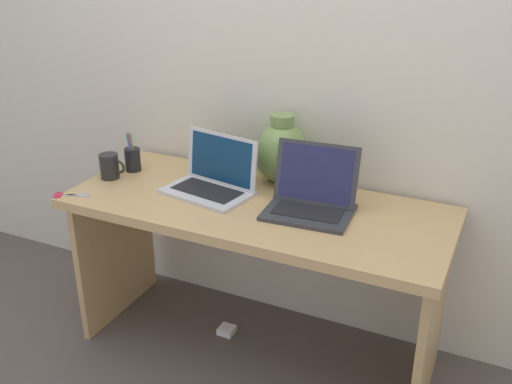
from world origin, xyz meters
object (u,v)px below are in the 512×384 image
(coffee_mug, at_px, (110,166))
(scissors, at_px, (65,195))
(power_brick, at_px, (227,330))
(laptop_left, at_px, (214,177))
(laptop_right, at_px, (312,194))
(green_vase, at_px, (282,152))
(pen_cup, at_px, (133,159))

(coffee_mug, relative_size, scissors, 0.85)
(power_brick, bearing_deg, coffee_mug, -172.04)
(scissors, distance_m, power_brick, 0.95)
(scissors, relative_size, power_brick, 2.06)
(laptop_left, bearing_deg, coffee_mug, -171.45)
(laptop_left, bearing_deg, scissors, -149.93)
(laptop_right, relative_size, scissors, 2.36)
(green_vase, relative_size, pen_cup, 1.59)
(laptop_left, bearing_deg, laptop_right, -0.34)
(green_vase, relative_size, power_brick, 4.20)
(pen_cup, xyz_separation_m, power_brick, (0.48, -0.04, -0.75))
(pen_cup, bearing_deg, green_vase, 14.63)
(laptop_left, xyz_separation_m, coffee_mug, (-0.47, -0.07, -0.01))
(laptop_left, distance_m, power_brick, 0.75)
(scissors, bearing_deg, laptop_right, 17.51)
(pen_cup, bearing_deg, power_brick, -5.09)
(laptop_left, height_order, scissors, laptop_left)
(pen_cup, bearing_deg, coffee_mug, -107.50)
(green_vase, xyz_separation_m, pen_cup, (-0.65, -0.17, -0.08))
(power_brick, bearing_deg, laptop_right, -0.54)
(pen_cup, bearing_deg, laptop_left, -5.73)
(laptop_right, relative_size, coffee_mug, 2.77)
(green_vase, bearing_deg, coffee_mug, -157.47)
(green_vase, distance_m, coffee_mug, 0.74)
(green_vase, distance_m, pen_cup, 0.67)
(green_vase, bearing_deg, laptop_right, -44.74)
(coffee_mug, relative_size, power_brick, 1.75)
(green_vase, relative_size, coffee_mug, 2.39)
(green_vase, xyz_separation_m, power_brick, (-0.17, -0.21, -0.83))
(laptop_right, distance_m, pen_cup, 0.86)
(coffee_mug, distance_m, pen_cup, 0.12)
(coffee_mug, xyz_separation_m, pen_cup, (0.04, 0.11, 0.00))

